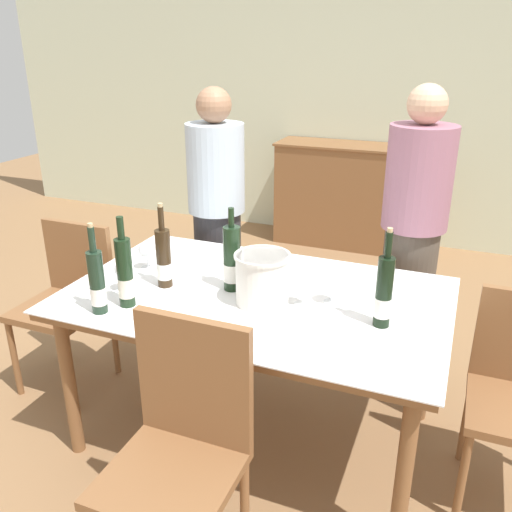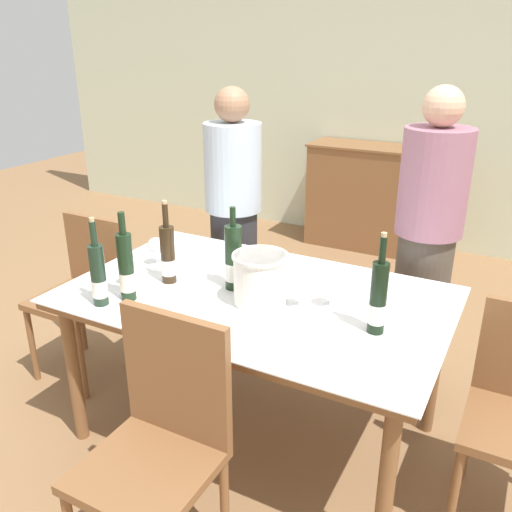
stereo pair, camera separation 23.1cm
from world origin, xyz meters
The scene contains 18 objects.
ground_plane centered at (0.00, 0.00, 0.00)m, with size 12.00×12.00×0.00m, color olive.
back_wall centered at (0.00, 3.06, 1.40)m, with size 8.00×0.10×2.80m.
sideboard_cabinet centered at (-0.28, 2.77, 0.47)m, with size 1.18×0.46×0.93m.
dining_table centered at (0.00, 0.00, 0.68)m, with size 1.65×1.03×0.75m.
ice_bucket centered at (0.05, -0.06, 0.87)m, with size 0.24×0.24×0.22m.
wine_bottle_0 centered at (0.56, -0.08, 0.89)m, with size 0.07×0.07×0.40m.
wine_bottle_1 centered at (-0.46, -0.30, 0.90)m, with size 0.07×0.07×0.39m.
wine_bottle_2 centered at (-0.53, -0.39, 0.88)m, with size 0.06×0.06×0.38m.
wine_bottle_3 centered at (-0.41, -0.07, 0.88)m, with size 0.07×0.07×0.39m.
wine_bottle_4 centered at (-0.12, 0.01, 0.89)m, with size 0.08×0.08×0.38m.
wine_glass_0 centered at (0.33, 0.04, 0.85)m, with size 0.08×0.08×0.14m.
wine_glass_1 centered at (-0.59, 0.07, 0.85)m, with size 0.08×0.08×0.14m.
wine_glass_2 centered at (0.22, -0.02, 0.85)m, with size 0.07×0.07×0.15m.
wine_glass_3 centered at (-0.56, -0.18, 0.85)m, with size 0.07×0.07×0.14m.
chair_near_front centered at (0.03, -0.74, 0.55)m, with size 0.42×0.42×0.96m.
chair_left_end centered at (-1.12, 0.08, 0.52)m, with size 0.42×0.42×0.88m.
person_host centered at (-0.55, 0.75, 0.78)m, with size 0.33×0.33×1.56m.
person_guest_left centered at (0.57, 0.75, 0.80)m, with size 0.33×0.33×1.60m.
Camera 1 is at (0.80, -1.99, 1.79)m, focal length 38.00 mm.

